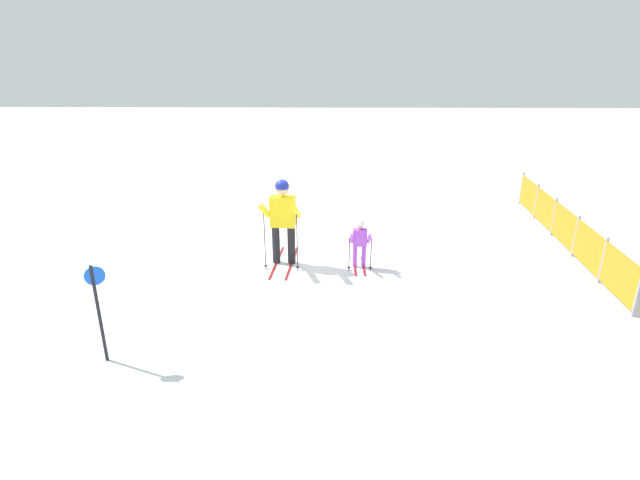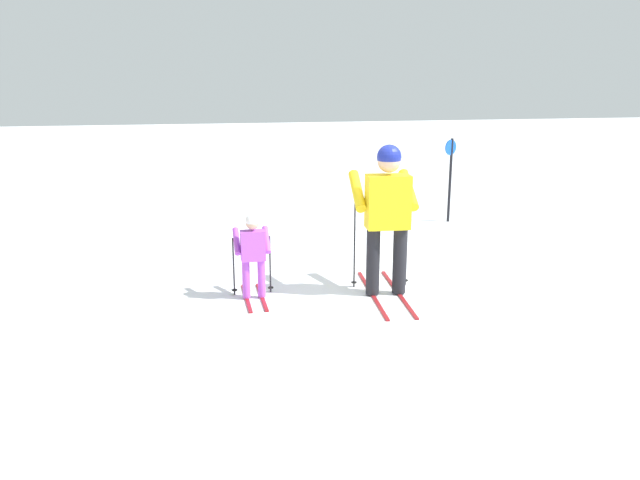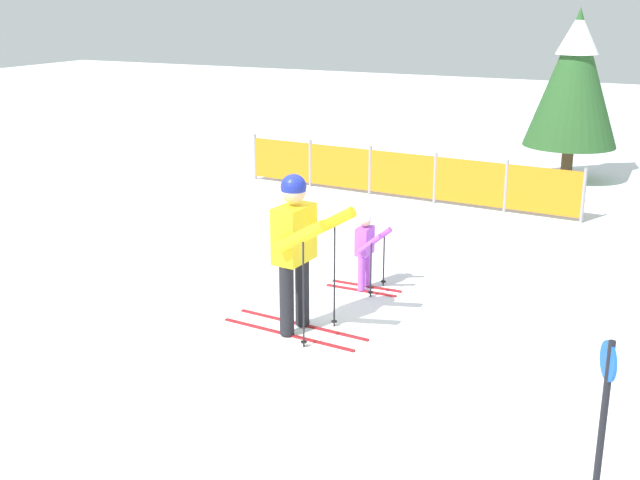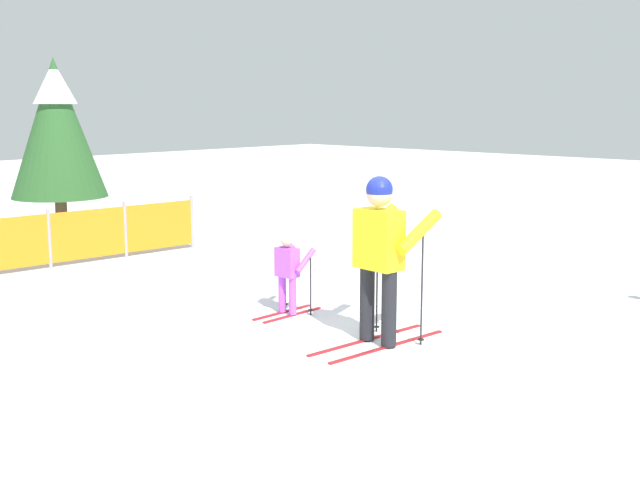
{
  "view_description": "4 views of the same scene",
  "coord_description": "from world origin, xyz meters",
  "px_view_note": "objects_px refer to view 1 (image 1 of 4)",
  "views": [
    {
      "loc": [
        10.14,
        0.82,
        4.34
      ],
      "look_at": [
        0.68,
        0.71,
        0.7
      ],
      "focal_mm": 28.0,
      "sensor_mm": 36.0,
      "label": 1
    },
    {
      "loc": [
        -6.74,
        2.18,
        2.62
      ],
      "look_at": [
        0.44,
        0.72,
        0.69
      ],
      "focal_mm": 35.0,
      "sensor_mm": 36.0,
      "label": 2
    },
    {
      "loc": [
        4.3,
        -7.64,
        3.72
      ],
      "look_at": [
        0.08,
        0.94,
        0.8
      ],
      "focal_mm": 45.0,
      "sensor_mm": 36.0,
      "label": 3
    },
    {
      "loc": [
        -6.33,
        -5.47,
        2.63
      ],
      "look_at": [
        0.44,
        0.97,
        1.01
      ],
      "focal_mm": 45.0,
      "sensor_mm": 36.0,
      "label": 4
    }
  ],
  "objects_px": {
    "skier_adult": "(283,214)",
    "skier_child": "(360,240)",
    "safety_fence": "(564,226)",
    "trail_marker": "(98,304)"
  },
  "relations": [
    {
      "from": "skier_adult",
      "to": "skier_child",
      "type": "bearing_deg",
      "value": 88.72
    },
    {
      "from": "skier_adult",
      "to": "skier_child",
      "type": "relative_size",
      "value": 1.76
    },
    {
      "from": "skier_adult",
      "to": "skier_child",
      "type": "distance_m",
      "value": 1.7
    },
    {
      "from": "safety_fence",
      "to": "trail_marker",
      "type": "height_order",
      "value": "trail_marker"
    },
    {
      "from": "skier_adult",
      "to": "trail_marker",
      "type": "distance_m",
      "value": 4.3
    },
    {
      "from": "skier_child",
      "to": "safety_fence",
      "type": "height_order",
      "value": "skier_child"
    },
    {
      "from": "skier_adult",
      "to": "skier_child",
      "type": "xyz_separation_m",
      "value": [
        0.17,
        1.61,
        -0.5
      ]
    },
    {
      "from": "safety_fence",
      "to": "skier_adult",
      "type": "bearing_deg",
      "value": -79.88
    },
    {
      "from": "safety_fence",
      "to": "trail_marker",
      "type": "distance_m",
      "value": 10.01
    },
    {
      "from": "skier_child",
      "to": "safety_fence",
      "type": "relative_size",
      "value": 0.16
    }
  ]
}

